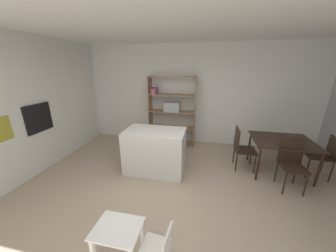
% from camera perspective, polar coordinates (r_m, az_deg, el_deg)
% --- Properties ---
extents(ground_plane, '(9.94, 9.94, 0.00)m').
position_cam_1_polar(ground_plane, '(3.38, 0.26, -22.42)').
color(ground_plane, tan).
extents(ceiling_slab, '(7.22, 5.53, 0.06)m').
position_cam_1_polar(ceiling_slab, '(2.64, 0.37, 32.75)').
color(ceiling_slab, white).
rests_on(ceiling_slab, ground_plane).
extents(back_partition, '(7.22, 0.06, 2.83)m').
position_cam_1_polar(back_partition, '(5.33, 6.46, 9.70)').
color(back_partition, white).
rests_on(back_partition, ground_plane).
extents(built_in_oven, '(0.06, 0.60, 0.59)m').
position_cam_1_polar(built_in_oven, '(4.65, -36.05, 2.11)').
color(built_in_oven, black).
rests_on(built_in_oven, ground_plane).
extents(kitchen_island, '(1.26, 0.77, 0.94)m').
position_cam_1_polar(kitchen_island, '(3.95, -4.12, -7.86)').
color(kitchen_island, silver).
rests_on(kitchen_island, ground_plane).
extents(open_bookshelf, '(1.33, 0.37, 1.98)m').
position_cam_1_polar(open_bookshelf, '(5.18, 0.67, 4.72)').
color(open_bookshelf, '#997551').
rests_on(open_bookshelf, ground_plane).
extents(child_table, '(0.53, 0.42, 0.51)m').
position_cam_1_polar(child_table, '(2.43, -15.63, -30.46)').
color(child_table, white).
rests_on(child_table, ground_plane).
extents(child_chair_right, '(0.35, 0.35, 0.59)m').
position_cam_1_polar(child_chair_right, '(2.35, -2.62, -34.47)').
color(child_chair_right, silver).
rests_on(child_chair_right, ground_plane).
extents(dining_table, '(1.18, 0.98, 0.75)m').
position_cam_1_polar(dining_table, '(4.48, 32.72, -4.62)').
color(dining_table, black).
rests_on(dining_table, ground_plane).
extents(dining_chair_window_side, '(0.50, 0.48, 0.88)m').
position_cam_1_polar(dining_chair_window_side, '(4.87, 41.37, -6.58)').
color(dining_chair_window_side, black).
rests_on(dining_chair_window_side, ground_plane).
extents(dining_chair_island_side, '(0.44, 0.45, 0.94)m').
position_cam_1_polar(dining_chair_island_side, '(4.30, 22.24, -5.77)').
color(dining_chair_island_side, black).
rests_on(dining_chair_island_side, ground_plane).
extents(dining_chair_near, '(0.42, 0.46, 0.97)m').
position_cam_1_polar(dining_chair_near, '(4.09, 34.70, -8.82)').
color(dining_chair_near, black).
rests_on(dining_chair_near, ground_plane).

